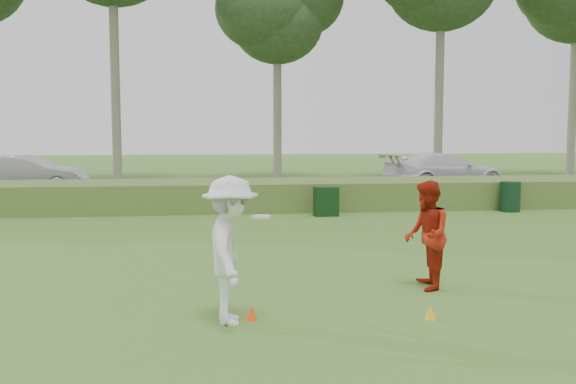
{
  "coord_description": "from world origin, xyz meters",
  "views": [
    {
      "loc": [
        -1.62,
        -8.95,
        2.56
      ],
      "look_at": [
        0.0,
        4.0,
        1.3
      ],
      "focal_mm": 40.0,
      "sensor_mm": 36.0,
      "label": 1
    }
  ],
  "objects": [
    {
      "name": "ground",
      "position": [
        0.0,
        0.0,
        0.0
      ],
      "size": [
        120.0,
        120.0,
        0.0
      ],
      "primitive_type": "plane",
      "color": "#3C6C24",
      "rests_on": "ground"
    },
    {
      "name": "reed_strip",
      "position": [
        0.0,
        12.0,
        0.45
      ],
      "size": [
        80.0,
        3.0,
        0.9
      ],
      "primitive_type": "cube",
      "color": "#496729",
      "rests_on": "ground"
    },
    {
      "name": "park_road",
      "position": [
        0.0,
        17.0,
        0.03
      ],
      "size": [
        80.0,
        6.0,
        0.06
      ],
      "primitive_type": "cube",
      "color": "#2D2D2D",
      "rests_on": "ground"
    },
    {
      "name": "tree_4",
      "position": [
        2.0,
        24.5,
        8.59
      ],
      "size": [
        6.24,
        6.24,
        11.5
      ],
      "color": "gray",
      "rests_on": "ground"
    },
    {
      "name": "player_white",
      "position": [
        -1.34,
        -0.58,
        0.98
      ],
      "size": [
        0.92,
        1.3,
        1.97
      ],
      "rotation": [
        0.0,
        0.0,
        1.53
      ],
      "color": "white",
      "rests_on": "ground"
    },
    {
      "name": "player_red",
      "position": [
        1.86,
        0.88,
        0.88
      ],
      "size": [
        0.8,
        0.96,
        1.76
      ],
      "primitive_type": "imported",
      "rotation": [
        0.0,
        0.0,
        -1.74
      ],
      "color": "#A61E0E",
      "rests_on": "ground"
    },
    {
      "name": "cone_orange",
      "position": [
        -1.07,
        -0.49,
        0.1
      ],
      "size": [
        0.18,
        0.18,
        0.19
      ],
      "primitive_type": "cone",
      "color": "#EE4B0C",
      "rests_on": "ground"
    },
    {
      "name": "cone_yellow",
      "position": [
        1.36,
        -0.75,
        0.1
      ],
      "size": [
        0.17,
        0.17,
        0.19
      ],
      "primitive_type": "cone",
      "color": "gold",
      "rests_on": "ground"
    },
    {
      "name": "utility_cabinet",
      "position": [
        1.88,
        9.83,
        0.44
      ],
      "size": [
        0.72,
        0.47,
        0.88
      ],
      "primitive_type": "cube",
      "rotation": [
        0.0,
        0.0,
        0.04
      ],
      "color": "black",
      "rests_on": "ground"
    },
    {
      "name": "trash_bin",
      "position": [
        7.85,
        10.16,
        0.47
      ],
      "size": [
        0.68,
        0.68,
        0.95
      ],
      "primitive_type": "cylinder",
      "rotation": [
        0.0,
        0.0,
        0.08
      ],
      "color": "black",
      "rests_on": "ground"
    },
    {
      "name": "car_mid",
      "position": [
        -8.72,
        17.47,
        0.82
      ],
      "size": [
        4.65,
        1.75,
        1.52
      ],
      "primitive_type": "imported",
      "rotation": [
        0.0,
        0.0,
        1.54
      ],
      "color": "#B4B4B8",
      "rests_on": "park_road"
    },
    {
      "name": "car_right",
      "position": [
        8.36,
        17.25,
        0.84
      ],
      "size": [
        5.72,
        3.38,
        1.55
      ],
      "primitive_type": "imported",
      "rotation": [
        0.0,
        0.0,
        1.81
      ],
      "color": "white",
      "rests_on": "park_road"
    }
  ]
}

